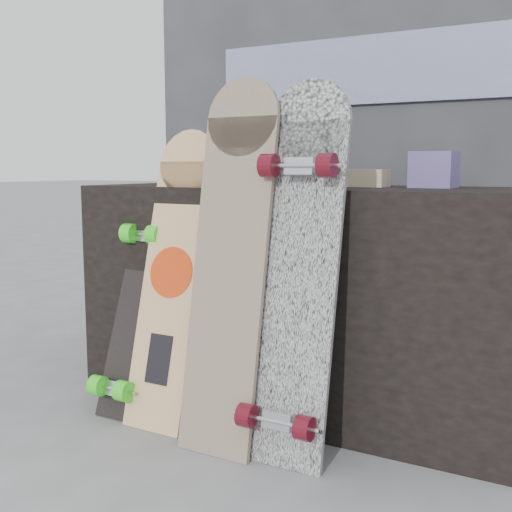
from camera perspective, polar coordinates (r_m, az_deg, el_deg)
The scene contains 10 objects.
ground at distance 2.05m, azimuth -1.81°, elevation -17.23°, with size 60.00×60.00×0.00m, color slate.
vendor_table at distance 2.34m, azimuth 4.54°, elevation -3.66°, with size 1.60×0.60×0.80m, color black.
booth at distance 3.09m, azimuth 11.51°, elevation 12.09°, with size 2.40×0.22×2.20m.
merch_box_purple at distance 2.66m, azimuth -5.73°, elevation 7.48°, with size 0.18×0.12×0.10m, color #583E7F.
merch_box_small at distance 2.24m, azimuth 15.55°, elevation 7.41°, with size 0.14×0.14×0.12m, color #583E7F.
merch_box_flat at distance 2.30m, azimuth 8.87°, elevation 6.86°, with size 0.22×0.10×0.06m, color #D1B78C.
longboard_geisha at distance 2.19m, azimuth -7.38°, elevation -1.10°, with size 0.23×0.28×1.00m.
longboard_celtic at distance 1.96m, azimuth -2.26°, elevation 0.31°, with size 0.25×0.23×1.15m.
longboard_cascadia at distance 1.88m, azimuth 3.63°, elevation -0.78°, with size 0.25×0.29×1.13m.
skateboard_dark at distance 2.32m, azimuth -10.50°, elevation -3.65°, with size 0.18×0.35×0.80m.
Camera 1 is at (0.97, -1.58, 0.87)m, focal length 45.00 mm.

